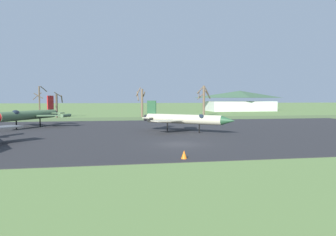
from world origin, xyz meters
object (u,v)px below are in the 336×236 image
jet_fighter_rear_center (185,119)px  traffic_cone (184,155)px  visitor_building (240,101)px  jet_fighter_front_right (28,115)px

jet_fighter_rear_center → traffic_cone: size_ratio=16.44×
traffic_cone → visitor_building: bearing=64.5°
jet_fighter_front_right → jet_fighter_rear_center: bearing=-24.6°
jet_fighter_rear_center → jet_fighter_front_right: bearing=155.4°
jet_fighter_front_right → jet_fighter_rear_center: jet_fighter_front_right is taller
jet_fighter_front_right → visitor_building: visitor_building is taller
jet_fighter_front_right → traffic_cone: jet_fighter_front_right is taller
visitor_building → traffic_cone: size_ratio=36.70×
jet_fighter_front_right → jet_fighter_rear_center: size_ratio=1.23×
visitor_building → jet_fighter_front_right: bearing=-135.8°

